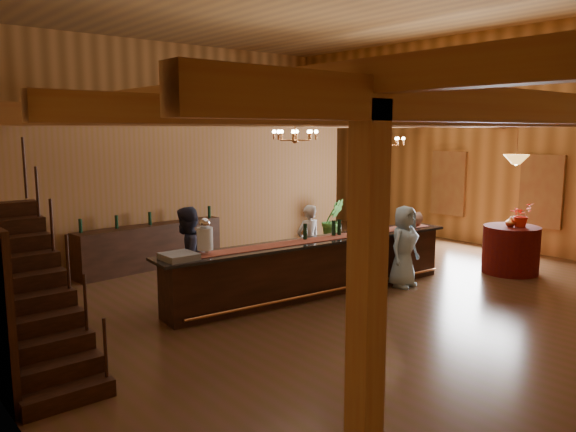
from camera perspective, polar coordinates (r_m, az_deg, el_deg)
floor at (r=11.23m, az=2.51°, el=-6.78°), size 14.00×14.00×0.00m
wall_back at (r=16.68m, az=-13.94°, el=7.61°), size 12.00×0.10×5.50m
wall_right at (r=15.51m, az=19.38°, el=7.31°), size 0.10×14.00×5.50m
beam_grid at (r=11.21m, az=0.85°, el=9.95°), size 11.90×13.90×0.39m
support_posts at (r=10.55m, az=4.39°, el=1.07°), size 9.20×10.20×3.20m
partition_wall at (r=13.44m, az=-9.14°, el=2.42°), size 9.00×0.18×3.10m
window_right_front at (r=14.77m, az=24.36°, el=2.31°), size 0.12×1.05×1.75m
window_right_back at (r=16.07m, az=16.01°, el=3.21°), size 0.12×1.05×1.75m
staircase at (r=7.76m, az=-24.83°, el=-7.04°), size 1.00×2.80×2.00m
backroom_boxes at (r=15.41m, az=-12.18°, el=-0.71°), size 4.10×0.60×1.10m
tasting_bar at (r=10.35m, az=2.75°, el=-5.18°), size 6.14×1.32×1.03m
beverage_dispenser at (r=9.09m, az=-8.45°, el=-2.12°), size 0.26×0.26×0.60m
glass_rack_tray at (r=8.85m, az=-11.03°, el=-4.05°), size 0.50×0.50×0.10m
raffle_drum at (r=11.86m, az=12.73°, el=-0.26°), size 0.34×0.24×0.30m
bar_bottle_0 at (r=10.22m, az=1.76°, el=-1.61°), size 0.07×0.07×0.30m
bar_bottle_1 at (r=10.62m, az=4.66°, el=-1.24°), size 0.07×0.07×0.30m
bar_bottle_2 at (r=10.71m, az=5.23°, el=-1.17°), size 0.07×0.07×0.30m
backbar_shelf at (r=12.68m, az=-13.75°, el=-3.00°), size 3.45×0.87×0.96m
round_table at (r=12.78m, az=21.69°, el=-3.19°), size 1.15×1.15×1.00m
chandelier_left at (r=10.21m, az=0.72°, el=8.25°), size 0.80×0.80×0.44m
chandelier_right at (r=13.25m, az=10.05°, el=7.53°), size 0.80×0.80×0.60m
pendant_lamp at (r=12.55m, az=22.18°, el=5.35°), size 0.52×0.52×0.90m
bartender at (r=11.32m, az=2.07°, el=-2.69°), size 0.57×0.38×1.53m
staff_second at (r=9.72m, az=-10.25°, el=-4.13°), size 1.04×0.96×1.72m
guest at (r=11.01m, az=11.71°, el=-3.04°), size 0.83×0.59×1.58m
floor_plant at (r=15.33m, az=4.58°, el=-0.39°), size 0.76×0.68×1.16m
table_flowers at (r=12.67m, az=22.59°, el=0.11°), size 0.51×0.46×0.51m
table_vase at (r=12.59m, az=21.67°, el=-0.29°), size 0.18×0.18×0.33m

